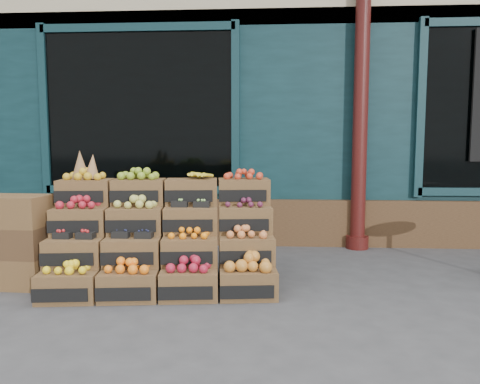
{
  "coord_description": "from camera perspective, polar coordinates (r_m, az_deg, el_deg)",
  "views": [
    {
      "loc": [
        0.09,
        -3.85,
        1.33
      ],
      "look_at": [
        -0.2,
        0.7,
        0.85
      ],
      "focal_mm": 35.0,
      "sensor_mm": 36.0,
      "label": 1
    }
  ],
  "objects": [
    {
      "name": "ground",
      "position": [
        4.07,
        2.24,
        -13.07
      ],
      "size": [
        60.0,
        60.0,
        0.0
      ],
      "primitive_type": "plane",
      "color": "#3E3E40",
      "rests_on": "ground"
    },
    {
      "name": "shop_facade",
      "position": [
        9.02,
        3.15,
        12.82
      ],
      "size": [
        12.0,
        6.24,
        4.8
      ],
      "color": "#0D272C",
      "rests_on": "ground"
    },
    {
      "name": "crate_display",
      "position": [
        4.47,
        -9.3,
        -6.22
      ],
      "size": [
        2.11,
        1.21,
        1.26
      ],
      "rotation": [
        0.0,
        0.0,
        0.12
      ],
      "color": "brown",
      "rests_on": "ground"
    },
    {
      "name": "spare_crates",
      "position": [
        4.82,
        -25.63,
        -5.42
      ],
      "size": [
        0.58,
        0.42,
        0.85
      ],
      "rotation": [
        0.0,
        0.0,
        -0.04
      ],
      "color": "brown",
      "rests_on": "ground"
    },
    {
      "name": "shopkeeper",
      "position": [
        6.99,
        -12.89,
        2.81
      ],
      "size": [
        0.76,
        0.57,
        1.91
      ],
      "primitive_type": "imported",
      "rotation": [
        0.0,
        0.0,
        3.31
      ],
      "color": "#1C6528",
      "rests_on": "ground"
    }
  ]
}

